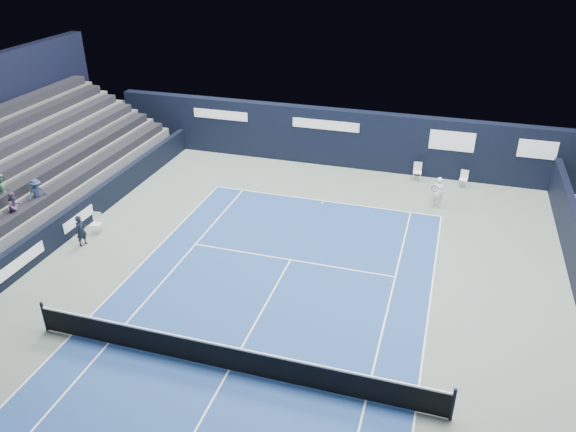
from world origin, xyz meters
name	(u,v)px	position (x,y,z in m)	size (l,w,h in m)	color
ground	(252,329)	(0.00, 2.00, 0.00)	(48.00, 48.00, 0.00)	#57685D
court_surface	(229,370)	(0.00, 0.00, 0.00)	(10.97, 23.77, 0.01)	navy
folding_chair_back_a	(417,170)	(4.01, 15.72, 0.53)	(0.45, 0.44, 0.93)	silver
folding_chair_back_b	(464,177)	(6.32, 15.54, 0.49)	(0.42, 0.41, 0.86)	silver
line_judge_chair	(97,221)	(-8.57, 6.17, 0.51)	(0.45, 0.44, 0.90)	white
line_judge	(81,231)	(-8.53, 5.05, 0.66)	(0.48, 0.32, 1.33)	black
court_markings	(229,370)	(0.00, 0.00, 0.01)	(11.03, 23.83, 0.00)	white
tennis_net	(228,357)	(0.00, 0.00, 0.51)	(12.90, 0.10, 1.10)	black
back_sponsor_wall	(345,138)	(0.01, 16.50, 1.55)	(26.00, 0.63, 3.10)	black
side_barrier_left	(75,219)	(-9.50, 5.97, 0.60)	(0.33, 22.00, 1.20)	black
spectator_stand	(11,170)	(-13.27, 6.98, 1.95)	(6.00, 18.00, 6.40)	#4E4E50
tennis_player	(438,192)	(5.19, 12.85, 0.75)	(0.63, 0.87, 1.50)	white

